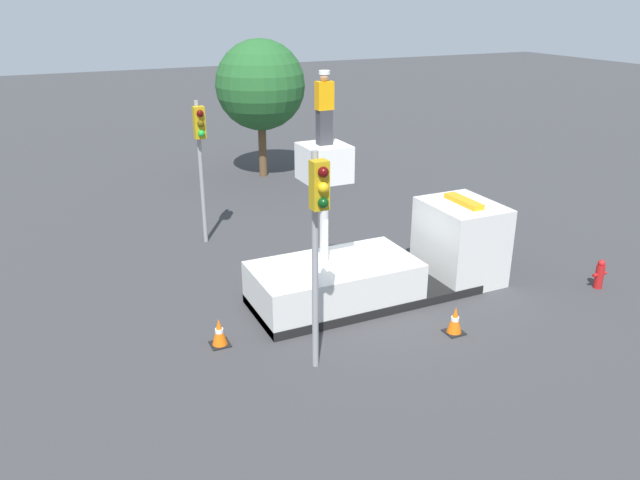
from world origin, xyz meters
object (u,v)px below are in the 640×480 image
object	(u,v)px
bucket_truck	(387,264)
traffic_light_across	(200,145)
traffic_cone_rear	(219,333)
fire_hydrant	(600,274)
traffic_cone_curbside	(455,321)
tree_left_bg	(260,85)
traffic_light_pole	(318,221)
worker	(324,108)

from	to	relation	value
bucket_truck	traffic_light_across	bearing A→B (deg)	121.17
traffic_cone_rear	bucket_truck	bearing A→B (deg)	8.32
traffic_light_across	fire_hydrant	size ratio (longest dim) A/B	5.48
traffic_cone_curbside	tree_left_bg	size ratio (longest dim) A/B	0.12
bucket_truck	traffic_light_pole	size ratio (longest dim) A/B	1.46
fire_hydrant	traffic_cone_curbside	size ratio (longest dim) A/B	1.21
worker	traffic_light_pole	world-z (taller)	worker
tree_left_bg	traffic_cone_curbside	bearing A→B (deg)	-92.53
traffic_cone_curbside	traffic_light_pole	bearing A→B (deg)	-179.69
worker	traffic_cone_curbside	bearing A→B (deg)	-48.49
bucket_truck	fire_hydrant	size ratio (longest dim) A/B	8.36
bucket_truck	traffic_light_across	world-z (taller)	traffic_light_across
bucket_truck	traffic_cone_curbside	world-z (taller)	bucket_truck
bucket_truck	traffic_cone_rear	xyz separation A→B (m)	(-5.02, -0.73, -0.56)
fire_hydrant	tree_left_bg	xyz separation A→B (m)	(-4.57, 15.17, 3.67)
traffic_cone_rear	traffic_light_across	bearing A→B (deg)	77.18
tree_left_bg	traffic_light_pole	bearing A→B (deg)	-105.79
traffic_cone_rear	worker	bearing A→B (deg)	13.36
bucket_truck	worker	bearing A→B (deg)	180.00
traffic_light_pole	traffic_light_across	size ratio (longest dim) A/B	1.05
traffic_cone_rear	tree_left_bg	distance (m)	15.41
traffic_light_pole	traffic_light_across	xyz separation A→B (m)	(-0.21, 8.47, -0.15)
traffic_light_pole	worker	bearing A→B (deg)	62.30
worker	traffic_cone_curbside	distance (m)	6.06
bucket_truck	tree_left_bg	distance (m)	13.35
traffic_light_pole	fire_hydrant	world-z (taller)	traffic_light_pole
bucket_truck	traffic_light_across	xyz separation A→B (m)	(-3.53, 5.83, 2.46)
traffic_cone_curbside	tree_left_bg	bearing A→B (deg)	87.47
fire_hydrant	traffic_cone_curbside	distance (m)	5.27
fire_hydrant	tree_left_bg	size ratio (longest dim) A/B	0.14
worker	fire_hydrant	xyz separation A→B (m)	(7.58, -2.25, -4.87)
traffic_light_across	traffic_light_pole	bearing A→B (deg)	-88.59
worker	traffic_cone_curbside	world-z (taller)	worker
fire_hydrant	tree_left_bg	world-z (taller)	tree_left_bg
bucket_truck	traffic_cone_curbside	size ratio (longest dim) A/B	10.12
fire_hydrant	bucket_truck	bearing A→B (deg)	158.25
tree_left_bg	worker	bearing A→B (deg)	-103.12
bucket_truck	worker	distance (m)	4.80
traffic_light_across	traffic_cone_rear	xyz separation A→B (m)	(-1.49, -6.56, -3.02)
traffic_light_across	traffic_cone_rear	bearing A→B (deg)	-102.82
traffic_cone_rear	tree_left_bg	world-z (taller)	tree_left_bg
fire_hydrant	traffic_cone_rear	xyz separation A→B (m)	(-10.67, 1.52, -0.09)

